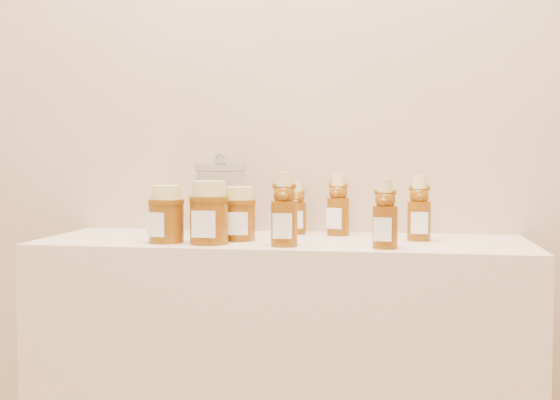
% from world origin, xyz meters
% --- Properties ---
extents(wall_back, '(3.50, 0.02, 2.70)m').
position_xyz_m(wall_back, '(0.00, 1.75, 1.35)').
color(wall_back, tan).
rests_on(wall_back, ground).
extents(bear_bottle_back_left, '(0.06, 0.06, 0.16)m').
position_xyz_m(bear_bottle_back_left, '(0.02, 1.68, 0.98)').
color(bear_bottle_back_left, '#613007').
rests_on(bear_bottle_back_left, display_table).
extents(bear_bottle_back_mid, '(0.08, 0.08, 0.18)m').
position_xyz_m(bear_bottle_back_mid, '(0.13, 1.67, 0.99)').
color(bear_bottle_back_mid, '#613007').
rests_on(bear_bottle_back_mid, display_table).
extents(bear_bottle_back_right, '(0.06, 0.06, 0.18)m').
position_xyz_m(bear_bottle_back_right, '(0.33, 1.58, 0.99)').
color(bear_bottle_back_right, '#613007').
rests_on(bear_bottle_back_right, display_table).
extents(bear_bottle_front_left, '(0.07, 0.07, 0.19)m').
position_xyz_m(bear_bottle_front_left, '(0.02, 1.42, 1.00)').
color(bear_bottle_front_left, '#613007').
rests_on(bear_bottle_front_left, display_table).
extents(bear_bottle_front_right, '(0.07, 0.07, 0.18)m').
position_xyz_m(bear_bottle_front_right, '(0.25, 1.42, 0.99)').
color(bear_bottle_front_right, '#613007').
rests_on(bear_bottle_front_right, display_table).
extents(honey_jar_left, '(0.11, 0.11, 0.14)m').
position_xyz_m(honey_jar_left, '(-0.26, 1.45, 0.97)').
color(honey_jar_left, '#613007').
rests_on(honey_jar_left, display_table).
extents(honey_jar_back, '(0.09, 0.09, 0.13)m').
position_xyz_m(honey_jar_back, '(-0.10, 1.52, 0.97)').
color(honey_jar_back, '#613007').
rests_on(honey_jar_back, display_table).
extents(honey_jar_front, '(0.10, 0.10, 0.15)m').
position_xyz_m(honey_jar_front, '(-0.16, 1.44, 0.97)').
color(honey_jar_front, '#613007').
rests_on(honey_jar_front, display_table).
extents(glass_canister, '(0.16, 0.16, 0.20)m').
position_xyz_m(glass_canister, '(-0.18, 1.64, 1.00)').
color(glass_canister, white).
rests_on(glass_canister, display_table).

